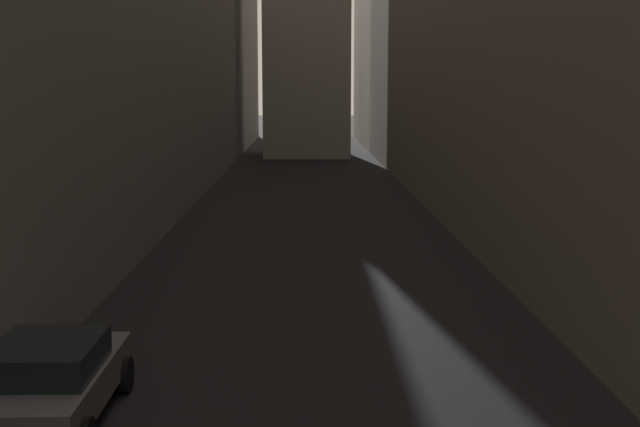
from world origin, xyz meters
name	(u,v)px	position (x,y,z in m)	size (l,w,h in m)	color
ground_plane	(308,199)	(0.00, 48.00, 0.00)	(264.00, 264.00, 0.00)	black
parked_car_left_third	(50,380)	(-4.40, 19.23, 0.77)	(2.03, 4.23, 1.47)	#4C4C51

